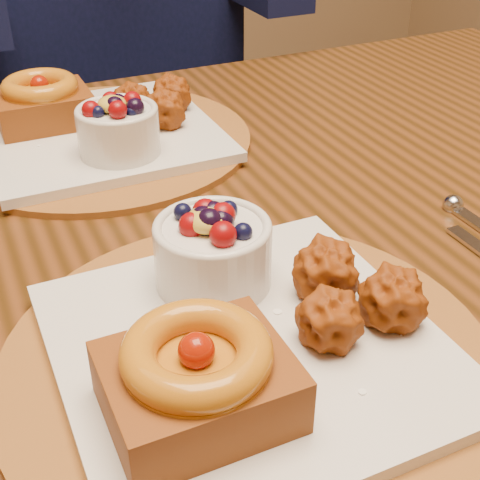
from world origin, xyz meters
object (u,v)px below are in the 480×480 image
at_px(place_setting_near, 241,329).
at_px(chair_far, 139,124).
at_px(place_setting_far, 97,126).
at_px(dining_table, 161,286).

bearing_deg(place_setting_near, chair_far, 78.02).
xyz_separation_m(place_setting_far, chair_far, (0.21, 0.57, -0.25)).
distance_m(place_setting_near, chair_far, 1.05).
height_order(place_setting_far, chair_far, chair_far).
bearing_deg(place_setting_near, dining_table, 89.06).
relative_size(dining_table, place_setting_far, 4.21).
height_order(place_setting_near, chair_far, chair_far).
height_order(dining_table, place_setting_near, place_setting_near).
bearing_deg(dining_table, place_setting_far, 90.85).
distance_m(place_setting_near, place_setting_far, 0.43).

